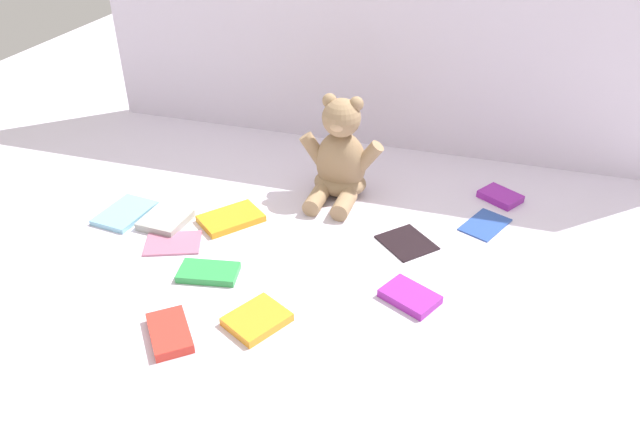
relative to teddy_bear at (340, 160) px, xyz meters
The scene contains 14 objects.
ground_plane 0.19m from the teddy_bear, 75.23° to the right, with size 3.20×3.20×0.00m, color silver.
backdrop_drape 0.41m from the teddy_bear, 82.52° to the left, with size 1.65×0.03×0.71m, color silver.
teddy_bear is the anchor object (origin of this frame).
book_case_0 0.60m from the teddy_bear, 104.71° to the right, with size 0.07×0.11×0.02m, color red.
book_case_1 0.27m from the teddy_bear, 39.50° to the right, with size 0.10×0.11×0.01m, color black.
book_case_2 0.43m from the teddy_bear, 55.70° to the right, with size 0.07×0.10×0.02m, color purple.
book_case_3 0.30m from the teddy_bear, 136.00° to the right, with size 0.09×0.14×0.02m, color orange.
book_case_4 0.51m from the teddy_bear, 91.92° to the right, with size 0.09×0.11×0.02m, color orange.
book_case_5 0.40m from the teddy_bear, 12.94° to the left, with size 0.07×0.09×0.02m, color purple.
book_case_6 0.44m from the teddy_bear, 112.52° to the right, with size 0.07×0.12×0.02m, color green.
book_case_7 0.52m from the teddy_bear, 151.34° to the right, with size 0.09×0.13×0.01m, color #7FBFDC.
book_case_8 0.37m from the teddy_bear, ahead, with size 0.08×0.12×0.01m, color #2A4DA3.
book_case_9 0.44m from the teddy_bear, 132.02° to the right, with size 0.09×0.12×0.01m, color #B76888.
book_case_10 0.43m from the teddy_bear, 144.04° to the right, with size 0.10×0.10×0.02m, color #A5A7A0.
Camera 1 is at (0.30, -1.10, 0.76)m, focal length 33.87 mm.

